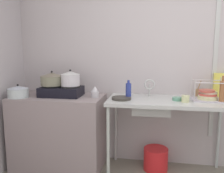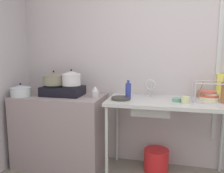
% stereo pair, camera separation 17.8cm
% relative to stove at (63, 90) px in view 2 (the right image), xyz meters
% --- Properties ---
extents(wall_back, '(5.36, 0.10, 2.67)m').
position_rel_stove_xyz_m(wall_back, '(1.61, 0.36, 0.35)').
color(wall_back, '#B9B0B1').
rests_on(wall_back, ground).
extents(wall_metal_strip, '(0.05, 0.01, 2.13)m').
position_rel_stove_xyz_m(wall_metal_strip, '(1.85, 0.30, 0.49)').
color(wall_metal_strip, '#BABCB8').
extents(counter_concrete, '(1.11, 0.62, 0.92)m').
position_rel_stove_xyz_m(counter_concrete, '(-0.05, 0.00, -0.52)').
color(counter_concrete, gray).
rests_on(counter_concrete, ground).
extents(counter_sink, '(1.38, 0.62, 0.92)m').
position_rel_stove_xyz_m(counter_sink, '(1.29, -0.00, -0.14)').
color(counter_sink, '#BABCB8').
rests_on(counter_sink, ground).
extents(stove, '(0.50, 0.33, 0.13)m').
position_rel_stove_xyz_m(stove, '(0.00, 0.00, 0.00)').
color(stove, black).
rests_on(stove, counter_concrete).
extents(pot_on_left_burner, '(0.28, 0.28, 0.18)m').
position_rel_stove_xyz_m(pot_on_left_burner, '(-0.12, -0.00, 0.15)').
color(pot_on_left_burner, gray).
rests_on(pot_on_left_burner, stove).
extents(pot_on_right_burner, '(0.23, 0.23, 0.20)m').
position_rel_stove_xyz_m(pot_on_right_burner, '(0.12, 0.00, 0.16)').
color(pot_on_right_burner, silver).
rests_on(pot_on_right_burner, stove).
extents(pot_beside_stove, '(0.25, 0.25, 0.16)m').
position_rel_stove_xyz_m(pot_beside_stove, '(-0.48, -0.17, 0.01)').
color(pot_beside_stove, silver).
rests_on(pot_beside_stove, counter_concrete).
extents(percolator, '(0.09, 0.09, 0.13)m').
position_rel_stove_xyz_m(percolator, '(0.43, -0.01, 0.00)').
color(percolator, '#BBB9BD').
rests_on(percolator, counter_concrete).
extents(sink_basin, '(0.43, 0.33, 0.16)m').
position_rel_stove_xyz_m(sink_basin, '(1.10, -0.00, -0.15)').
color(sink_basin, '#BABCB8').
rests_on(sink_basin, counter_sink).
extents(faucet, '(0.13, 0.08, 0.22)m').
position_rel_stove_xyz_m(faucet, '(1.07, 0.14, 0.07)').
color(faucet, '#BABCB8').
rests_on(faucet, counter_sink).
extents(frying_pan, '(0.22, 0.22, 0.03)m').
position_rel_stove_xyz_m(frying_pan, '(0.76, -0.08, -0.05)').
color(frying_pan, '#37332E').
rests_on(frying_pan, counter_sink).
extents(dish_rack, '(0.35, 0.27, 0.25)m').
position_rel_stove_xyz_m(dish_rack, '(1.73, 0.05, -0.01)').
color(dish_rack, '#BCB5B5').
rests_on(dish_rack, counter_sink).
extents(cup_by_rack, '(0.08, 0.08, 0.08)m').
position_rel_stove_xyz_m(cup_by_rack, '(1.46, -0.10, -0.03)').
color(cup_by_rack, beige).
rests_on(cup_by_rack, counter_sink).
extents(small_bowl_on_drainboard, '(0.11, 0.11, 0.04)m').
position_rel_stove_xyz_m(small_bowl_on_drainboard, '(1.39, -0.02, -0.05)').
color(small_bowl_on_drainboard, '#5B987B').
rests_on(small_bowl_on_drainboard, counter_sink).
extents(bottle_by_sink, '(0.07, 0.07, 0.22)m').
position_rel_stove_xyz_m(bottle_by_sink, '(0.83, -0.01, 0.03)').
color(bottle_by_sink, navy).
rests_on(bottle_by_sink, counter_sink).
extents(bottle_by_rack, '(0.07, 0.07, 0.29)m').
position_rel_stove_xyz_m(bottle_by_rack, '(1.85, -0.05, 0.06)').
color(bottle_by_rack, brown).
rests_on(bottle_by_rack, counter_sink).
extents(utensil_jar, '(0.08, 0.08, 0.20)m').
position_rel_stove_xyz_m(utensil_jar, '(1.66, 0.25, -0.02)').
color(utensil_jar, '#956C46').
rests_on(utensil_jar, counter_sink).
extents(bucket_on_floor, '(0.30, 0.30, 0.28)m').
position_rel_stove_xyz_m(bucket_on_floor, '(1.17, 0.09, -0.84)').
color(bucket_on_floor, red).
rests_on(bucket_on_floor, ground).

